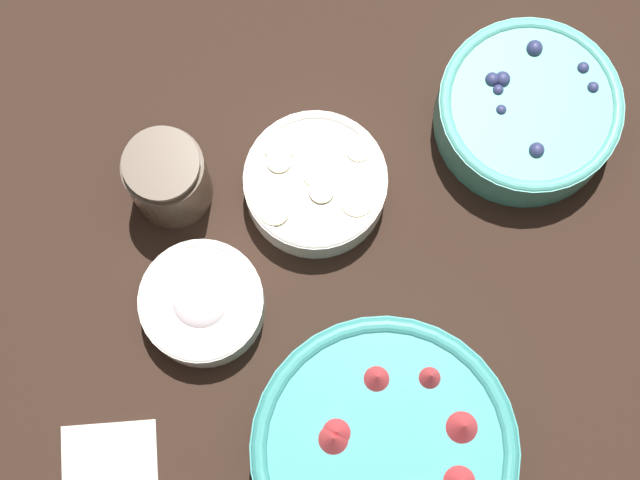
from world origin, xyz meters
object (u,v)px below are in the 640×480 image
(bowl_cream, at_px, (202,303))
(jar_chocolate, at_px, (168,179))
(bowl_blueberries, at_px, (528,111))
(bowl_strawberries, at_px, (384,451))
(bowl_bananas, at_px, (315,183))

(bowl_cream, relative_size, jar_chocolate, 1.22)
(bowl_blueberries, height_order, jar_chocolate, jar_chocolate)
(bowl_cream, distance_m, jar_chocolate, 0.12)
(bowl_strawberries, distance_m, jar_chocolate, 0.33)
(bowl_bananas, height_order, bowl_cream, bowl_cream)
(bowl_bananas, bearing_deg, jar_chocolate, 103.52)
(bowl_strawberries, relative_size, bowl_bananas, 1.72)
(bowl_bananas, bearing_deg, bowl_strawberries, -153.28)
(bowl_strawberries, distance_m, bowl_bananas, 0.27)
(bowl_strawberries, xyz_separation_m, bowl_bananas, (0.24, 0.12, -0.02))
(bowl_bananas, xyz_separation_m, bowl_cream, (-0.14, 0.08, 0.00))
(bowl_blueberries, relative_size, bowl_cream, 1.52)
(jar_chocolate, bearing_deg, bowl_cream, -151.01)
(bowl_cream, bearing_deg, jar_chocolate, 28.99)
(bowl_bananas, distance_m, jar_chocolate, 0.14)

